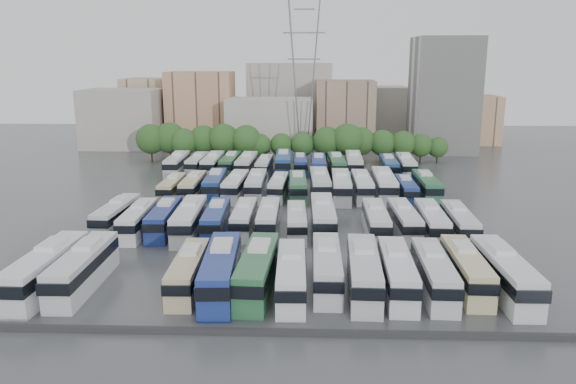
{
  "coord_description": "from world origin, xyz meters",
  "views": [
    {
      "loc": [
        3.02,
        -73.38,
        21.35
      ],
      "look_at": [
        0.26,
        3.13,
        3.0
      ],
      "focal_mm": 35.0,
      "sensor_mm": 36.0,
      "label": 1
    }
  ],
  "objects_px": {
    "bus_r2_s1": "(172,187)",
    "bus_r3_s4": "(247,165)",
    "bus_r0_s8": "(327,267)",
    "bus_r0_s10": "(397,272)",
    "bus_r0_s9": "(364,271)",
    "bus_r1_s10": "(376,221)",
    "bus_r0_s0": "(46,269)",
    "bus_r2_s12": "(406,189)",
    "bus_r1_s11": "(404,220)",
    "bus_r3_s5": "(264,166)",
    "bus_r0_s4": "(189,271)",
    "bus_r2_s8": "(320,184)",
    "bus_r1_s2": "(164,218)",
    "bus_r1_s5": "(244,218)",
    "bus_r1_s7": "(297,221)",
    "bus_r1_s4": "(216,219)",
    "bus_r0_s5": "(221,270)",
    "bus_r1_s12": "(431,222)",
    "bus_r0_s6": "(258,270)",
    "bus_r1_s1": "(138,220)",
    "bus_r3_s3": "(230,164)",
    "bus_r2_s2": "(193,186)",
    "bus_r2_s11": "(384,185)",
    "bus_r2_s7": "(298,186)",
    "bus_r0_s13": "(504,273)",
    "bus_r1_s3": "(189,219)",
    "bus_r3_s12": "(389,166)",
    "bus_r3_s7": "(300,164)",
    "bus_r2_s3": "(215,184)",
    "bus_r3_s10": "(354,164)",
    "bus_r3_s8": "(319,166)",
    "bus_r3_s13": "(406,165)",
    "bus_r0_s1": "(83,267)",
    "bus_r2_s6": "(278,187)",
    "bus_r1_s0": "(117,215)",
    "bus_r3_s1": "(197,163)",
    "bus_r0_s12": "(466,269)",
    "bus_r1_s6": "(268,218)",
    "bus_r0_s7": "(291,275)",
    "bus_r3_s0": "(177,164)",
    "bus_r1_s8": "(323,217)",
    "apartment_tower": "(443,95)",
    "bus_r2_s5": "(256,185)",
    "bus_r2_s9": "(341,186)",
    "bus_r1_s13": "(459,223)",
    "bus_r0_s11": "(434,273)",
    "bus_r3_s2": "(213,164)"
  },
  "relations": [
    {
      "from": "bus_r0_s11",
      "to": "bus_r1_s10",
      "type": "xyz_separation_m",
      "value": [
        -3.38,
        17.22,
        -0.05
      ]
    },
    {
      "from": "bus_r1_s5",
      "to": "bus_r3_s7",
      "type": "distance_m",
      "value": 37.51
    },
    {
      "from": "bus_r1_s10",
      "to": "bus_r2_s3",
      "type": "height_order",
      "value": "bus_r2_s3"
    },
    {
      "from": "bus_r0_s6",
      "to": "bus_r2_s1",
      "type": "bearing_deg",
      "value": 117.7
    },
    {
      "from": "apartment_tower",
      "to": "bus_r1_s0",
      "type": "xyz_separation_m",
      "value": [
        -55.41,
        -63.1,
        -11.19
      ]
    },
    {
      "from": "bus_r0_s6",
      "to": "bus_r0_s10",
      "type": "distance_m",
      "value": 13.03
    },
    {
      "from": "bus_r0_s6",
      "to": "bus_r2_s11",
      "type": "height_order",
      "value": "bus_r2_s11"
    },
    {
      "from": "bus_r1_s12",
      "to": "bus_r2_s12",
      "type": "xyz_separation_m",
      "value": [
        -0.01,
        18.2,
        -0.19
      ]
    },
    {
      "from": "bus_r0_s7",
      "to": "bus_r2_s6",
      "type": "height_order",
      "value": "bus_r0_s7"
    },
    {
      "from": "bus_r0_s4",
      "to": "bus_r2_s8",
      "type": "relative_size",
      "value": 0.88
    },
    {
      "from": "bus_r2_s6",
      "to": "bus_r3_s0",
      "type": "relative_size",
      "value": 0.89
    },
    {
      "from": "bus_r2_s5",
      "to": "bus_r2_s9",
      "type": "relative_size",
      "value": 0.94
    },
    {
      "from": "bus_r0_s1",
      "to": "bus_r2_s6",
      "type": "relative_size",
      "value": 1.17
    },
    {
      "from": "bus_r0_s5",
      "to": "bus_r1_s12",
      "type": "xyz_separation_m",
      "value": [
        23.2,
        17.52,
        -0.21
      ]
    },
    {
      "from": "apartment_tower",
      "to": "bus_r0_s10",
      "type": "relative_size",
      "value": 2.09
    },
    {
      "from": "bus_r1_s11",
      "to": "bus_r2_s8",
      "type": "relative_size",
      "value": 0.9
    },
    {
      "from": "bus_r0_s7",
      "to": "bus_r1_s12",
      "type": "distance_m",
      "value": 24.4
    },
    {
      "from": "bus_r3_s3",
      "to": "bus_r2_s2",
      "type": "bearing_deg",
      "value": -98.17
    },
    {
      "from": "bus_r0_s8",
      "to": "bus_r3_s5",
      "type": "relative_size",
      "value": 1.11
    },
    {
      "from": "bus_r3_s8",
      "to": "bus_r3_s7",
      "type": "bearing_deg",
      "value": 147.19
    },
    {
      "from": "bus_r1_s1",
      "to": "bus_r2_s12",
      "type": "bearing_deg",
      "value": 25.46
    },
    {
      "from": "bus_r0_s8",
      "to": "bus_r0_s10",
      "type": "bearing_deg",
      "value": -9.84
    },
    {
      "from": "bus_r1_s3",
      "to": "bus_r3_s12",
      "type": "bearing_deg",
      "value": 48.82
    },
    {
      "from": "bus_r0_s0",
      "to": "bus_r0_s13",
      "type": "distance_m",
      "value": 42.73
    },
    {
      "from": "bus_r3_s10",
      "to": "bus_r3_s4",
      "type": "bearing_deg",
      "value": -175.58
    },
    {
      "from": "bus_r0_s6",
      "to": "bus_r1_s7",
      "type": "height_order",
      "value": "bus_r0_s6"
    },
    {
      "from": "bus_r1_s4",
      "to": "bus_r3_s3",
      "type": "bearing_deg",
      "value": 93.07
    },
    {
      "from": "apartment_tower",
      "to": "bus_r1_s13",
      "type": "distance_m",
      "value": 67.34
    },
    {
      "from": "bus_r1_s5",
      "to": "bus_r1_s7",
      "type": "height_order",
      "value": "bus_r1_s5"
    },
    {
      "from": "bus_r3_s2",
      "to": "bus_r3_s10",
      "type": "height_order",
      "value": "bus_r3_s10"
    },
    {
      "from": "bus_r0_s5",
      "to": "bus_r1_s11",
      "type": "relative_size",
      "value": 1.15
    },
    {
      "from": "bus_r2_s1",
      "to": "bus_r3_s4",
      "type": "bearing_deg",
      "value": 61.81
    },
    {
      "from": "bus_r1_s11",
      "to": "bus_r3_s5",
      "type": "bearing_deg",
      "value": 118.14
    },
    {
      "from": "bus_r3_s8",
      "to": "bus_r3_s13",
      "type": "distance_m",
      "value": 16.22
    },
    {
      "from": "bus_r1_s4",
      "to": "bus_r1_s2",
      "type": "bearing_deg",
      "value": 178.01
    },
    {
      "from": "bus_r1_s7",
      "to": "bus_r2_s1",
      "type": "bearing_deg",
      "value": 135.88
    },
    {
      "from": "bus_r0_s9",
      "to": "bus_r1_s10",
      "type": "xyz_separation_m",
      "value": [
        3.14,
        17.3,
        -0.17
      ]
    },
    {
      "from": "bus_r1_s0",
      "to": "bus_r2_s12",
      "type": "xyz_separation_m",
      "value": [
        39.58,
        16.3,
        -0.13
      ]
    },
    {
      "from": "bus_r1_s12",
      "to": "bus_r0_s6",
      "type": "bearing_deg",
      "value": -137.3
    },
    {
      "from": "bus_r2_s3",
      "to": "bus_r3_s10",
      "type": "xyz_separation_m",
      "value": [
        23.22,
        17.5,
        0.14
      ]
    },
    {
      "from": "bus_r1_s8",
      "to": "bus_r1_s1",
      "type": "bearing_deg",
      "value": -177.9
    },
    {
      "from": "bus_r0_s6",
      "to": "bus_r0_s12",
      "type": "relative_size",
      "value": 1.08
    },
    {
      "from": "bus_r0_s0",
      "to": "bus_r2_s12",
      "type": "height_order",
      "value": "bus_r0_s0"
    },
    {
      "from": "bus_r1_s2",
      "to": "bus_r2_s7",
      "type": "xyz_separation_m",
      "value": [
        16.36,
        18.41,
        0.01
      ]
    },
    {
      "from": "bus_r0_s0",
      "to": "bus_r2_s1",
      "type": "height_order",
      "value": "bus_r0_s0"
    },
    {
      "from": "bus_r1_s0",
      "to": "bus_r1_s3",
      "type": "distance_m",
      "value": 10.08
    },
    {
      "from": "bus_r1_s0",
      "to": "bus_r3_s1",
      "type": "distance_m",
      "value": 36.27
    },
    {
      "from": "bus_r1_s2",
      "to": "bus_r1_s5",
      "type": "bearing_deg",
      "value": 2.95
    },
    {
      "from": "bus_r1_s2",
      "to": "bus_r2_s11",
      "type": "bearing_deg",
      "value": 30.39
    },
    {
      "from": "bus_r1_s6",
      "to": "bus_r3_s7",
      "type": "distance_m",
      "value": 37.25
    }
  ]
}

